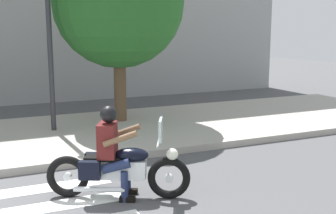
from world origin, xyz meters
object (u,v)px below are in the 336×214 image
object	(u,v)px
rider	(113,145)
tree_near_rack	(118,3)
motorcycle	(118,169)
street_lamp	(48,16)

from	to	relation	value
rider	tree_near_rack	distance (m)	5.46
rider	tree_near_rack	world-z (taller)	tree_near_rack
motorcycle	street_lamp	distance (m)	4.91
motorcycle	rider	xyz separation A→B (m)	(-0.07, 0.04, 0.37)
street_lamp	tree_near_rack	xyz separation A→B (m)	(1.81, 0.40, 0.36)
motorcycle	street_lamp	bearing A→B (deg)	93.52
rider	street_lamp	xyz separation A→B (m)	(-0.20, 4.26, 1.99)
street_lamp	tree_near_rack	distance (m)	1.88
rider	street_lamp	distance (m)	4.71
tree_near_rack	street_lamp	bearing A→B (deg)	-167.51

